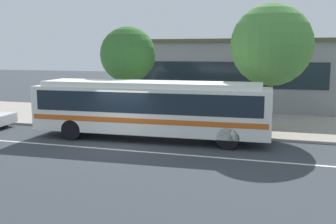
{
  "coord_description": "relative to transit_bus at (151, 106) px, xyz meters",
  "views": [
    {
      "loc": [
        7.18,
        -16.17,
        4.29
      ],
      "look_at": [
        1.64,
        2.17,
        1.3
      ],
      "focal_mm": 41.93,
      "sensor_mm": 36.0,
      "label": 1
    }
  ],
  "objects": [
    {
      "name": "lane_stripe_center",
      "position": [
        -0.94,
        -2.39,
        -1.65
      ],
      "size": [
        56.0,
        0.16,
        0.01
      ],
      "primitive_type": "cube",
      "color": "silver",
      "rests_on": "ground_plane"
    },
    {
      "name": "street_tree_mid_block",
      "position": [
        5.43,
        3.39,
        2.93
      ],
      "size": [
        4.23,
        4.23,
        6.59
      ],
      "color": "brown",
      "rests_on": "sidewalk_slab"
    },
    {
      "name": "street_tree_near_stop",
      "position": [
        -2.69,
        3.71,
        2.41
      ],
      "size": [
        3.24,
        3.24,
        5.58
      ],
      "color": "brown",
      "rests_on": "sidewalk_slab"
    },
    {
      "name": "pedestrian_waiting_near_sign",
      "position": [
        -0.23,
        3.36,
        -0.61
      ],
      "size": [
        0.44,
        0.44,
        1.59
      ],
      "color": "#3D3F44",
      "rests_on": "sidewalk_slab"
    },
    {
      "name": "ground_plane",
      "position": [
        -0.94,
        -1.59,
        -1.65
      ],
      "size": [
        120.0,
        120.0,
        0.0
      ],
      "primitive_type": "plane",
      "color": "#363B41"
    },
    {
      "name": "station_building",
      "position": [
        2.21,
        12.9,
        0.92
      ],
      "size": [
        14.93,
        8.12,
        5.12
      ],
      "color": "gray",
      "rests_on": "ground_plane"
    },
    {
      "name": "sidewalk_slab",
      "position": [
        -0.94,
        5.35,
        -1.59
      ],
      "size": [
        60.0,
        8.0,
        0.12
      ],
      "primitive_type": "cube",
      "color": "#A1968A",
      "rests_on": "ground_plane"
    },
    {
      "name": "pedestrian_walking_along_curb",
      "position": [
        4.63,
        2.03,
        -0.62
      ],
      "size": [
        0.38,
        0.38,
        1.57
      ],
      "color": "slate",
      "rests_on": "sidewalk_slab"
    },
    {
      "name": "transit_bus",
      "position": [
        0.0,
        0.0,
        0.0
      ],
      "size": [
        11.54,
        2.97,
        2.83
      ],
      "color": "white",
      "rests_on": "ground_plane"
    }
  ]
}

